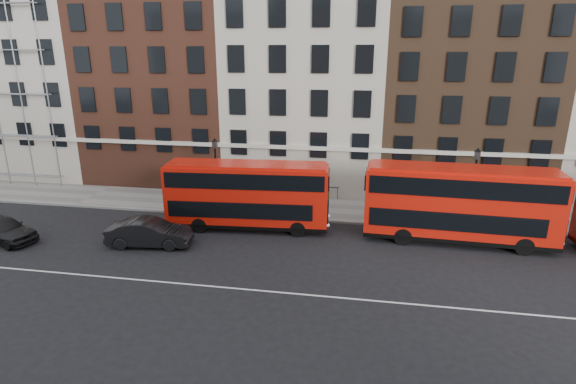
% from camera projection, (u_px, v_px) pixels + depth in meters
% --- Properties ---
extents(ground, '(120.00, 120.00, 0.00)m').
position_uv_depth(ground, '(262.00, 272.00, 24.25)').
color(ground, black).
rests_on(ground, ground).
extents(pavement, '(80.00, 5.00, 0.15)m').
position_uv_depth(pavement, '(293.00, 207.00, 34.10)').
color(pavement, slate).
rests_on(pavement, ground).
extents(kerb, '(80.00, 0.30, 0.16)m').
position_uv_depth(kerb, '(287.00, 218.00, 31.74)').
color(kerb, gray).
rests_on(kerb, ground).
extents(road_centre_line, '(70.00, 0.12, 0.01)m').
position_uv_depth(road_centre_line, '(253.00, 290.00, 22.36)').
color(road_centre_line, white).
rests_on(road_centre_line, ground).
extents(building_terrace, '(64.00, 11.95, 22.00)m').
position_uv_depth(building_terrace, '(304.00, 65.00, 38.05)').
color(building_terrace, beige).
rests_on(building_terrace, ground).
extents(bus_b, '(10.81, 3.28, 4.48)m').
position_uv_depth(bus_b, '(247.00, 194.00, 29.56)').
color(bus_b, red).
rests_on(bus_b, ground).
extents(bus_c, '(11.45, 3.26, 4.76)m').
position_uv_depth(bus_c, '(459.00, 203.00, 27.35)').
color(bus_c, red).
rests_on(bus_c, ground).
extents(car_rear, '(5.06, 3.10, 1.61)m').
position_uv_depth(car_rear, '(3.00, 229.00, 27.94)').
color(car_rear, black).
rests_on(car_rear, ground).
extents(car_front, '(5.25, 2.37, 1.67)m').
position_uv_depth(car_front, '(149.00, 233.00, 27.28)').
color(car_front, black).
rests_on(car_front, ground).
extents(lamp_post_left, '(0.44, 0.44, 5.33)m').
position_uv_depth(lamp_post_left, '(216.00, 170.00, 32.78)').
color(lamp_post_left, black).
rests_on(lamp_post_left, pavement).
extents(lamp_post_right, '(0.44, 0.44, 5.33)m').
position_uv_depth(lamp_post_right, '(474.00, 184.00, 29.46)').
color(lamp_post_right, black).
rests_on(lamp_post_right, pavement).
extents(iron_railings, '(6.60, 0.06, 1.00)m').
position_uv_depth(iron_railings, '(297.00, 191.00, 35.99)').
color(iron_railings, black).
rests_on(iron_railings, pavement).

